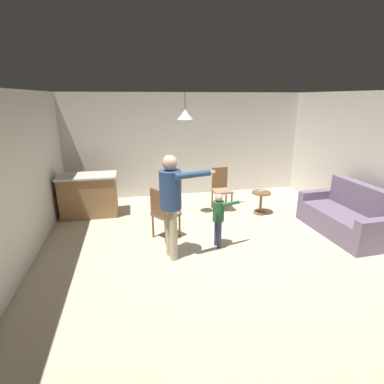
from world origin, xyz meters
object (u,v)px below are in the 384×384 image
(person_child, at_px, (219,214))
(person_adult, at_px, (171,196))
(kitchen_counter, at_px, (89,195))
(dining_chair_by_counter, at_px, (163,212))
(spare_remote_on_table, at_px, (261,191))
(dining_chair_near_wall, at_px, (221,187))
(potted_plant_corner, at_px, (167,197))
(side_table_by_couch, at_px, (261,200))
(couch_floral, at_px, (345,217))

(person_child, bearing_deg, person_adult, -92.74)
(kitchen_counter, xyz_separation_m, dining_chair_by_counter, (1.50, -1.49, 0.07))
(dining_chair_by_counter, relative_size, spare_remote_on_table, 7.69)
(dining_chair_near_wall, xyz_separation_m, potted_plant_corner, (-1.29, -0.03, -0.16))
(kitchen_counter, xyz_separation_m, person_child, (2.43, -2.01, 0.15))
(person_child, relative_size, potted_plant_corner, 1.42)
(kitchen_counter, bearing_deg, dining_chair_by_counter, -44.80)
(person_child, xyz_separation_m, dining_chair_near_wall, (0.59, 1.79, -0.08))
(dining_chair_by_counter, bearing_deg, person_child, 25.51)
(side_table_by_couch, distance_m, potted_plant_corner, 2.16)
(person_child, bearing_deg, dining_chair_near_wall, 146.45)
(couch_floral, height_order, potted_plant_corner, couch_floral)
(dining_chair_by_counter, distance_m, spare_remote_on_table, 2.46)
(dining_chair_near_wall, bearing_deg, dining_chair_by_counter, 37.28)
(potted_plant_corner, distance_m, spare_remote_on_table, 2.15)
(couch_floral, bearing_deg, person_adult, 91.71)
(dining_chair_near_wall, bearing_deg, person_child, 68.99)
(side_table_by_couch, xyz_separation_m, potted_plant_corner, (-2.11, 0.44, 0.06))
(dining_chair_by_counter, xyz_separation_m, potted_plant_corner, (0.23, 1.25, -0.16))
(potted_plant_corner, xyz_separation_m, spare_remote_on_table, (2.10, -0.44, 0.15))
(potted_plant_corner, bearing_deg, side_table_by_couch, -11.70)
(person_adult, xyz_separation_m, spare_remote_on_table, (2.25, 1.52, -0.54))
(person_adult, distance_m, spare_remote_on_table, 2.77)
(person_adult, relative_size, dining_chair_by_counter, 1.74)
(kitchen_counter, relative_size, spare_remote_on_table, 9.69)
(side_table_by_couch, bearing_deg, kitchen_counter, 169.95)
(person_adult, bearing_deg, dining_chair_by_counter, 172.22)
(kitchen_counter, bearing_deg, spare_remote_on_table, -10.07)
(kitchen_counter, relative_size, dining_chair_near_wall, 1.26)
(couch_floral, relative_size, potted_plant_corner, 2.59)
(couch_floral, height_order, dining_chair_near_wall, same)
(dining_chair_near_wall, bearing_deg, kitchen_counter, -6.77)
(side_table_by_couch, relative_size, dining_chair_by_counter, 0.52)
(person_child, height_order, potted_plant_corner, person_child)
(side_table_by_couch, bearing_deg, couch_floral, -47.17)
(person_adult, relative_size, potted_plant_corner, 2.47)
(side_table_by_couch, bearing_deg, spare_remote_on_table, 175.91)
(dining_chair_near_wall, distance_m, potted_plant_corner, 1.30)
(dining_chair_near_wall, relative_size, potted_plant_corner, 1.42)
(couch_floral, relative_size, kitchen_counter, 1.45)
(couch_floral, xyz_separation_m, person_child, (-2.61, -0.04, 0.29))
(dining_chair_near_wall, bearing_deg, person_adult, 51.13)
(dining_chair_by_counter, xyz_separation_m, spare_remote_on_table, (2.33, 0.81, -0.01))
(dining_chair_by_counter, distance_m, dining_chair_near_wall, 1.99)
(dining_chair_by_counter, height_order, dining_chair_near_wall, same)
(kitchen_counter, relative_size, dining_chair_by_counter, 1.26)
(dining_chair_by_counter, height_order, spare_remote_on_table, dining_chair_by_counter)
(dining_chair_near_wall, height_order, potted_plant_corner, dining_chair_near_wall)
(side_table_by_couch, height_order, potted_plant_corner, potted_plant_corner)
(couch_floral, distance_m, spare_remote_on_table, 1.78)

